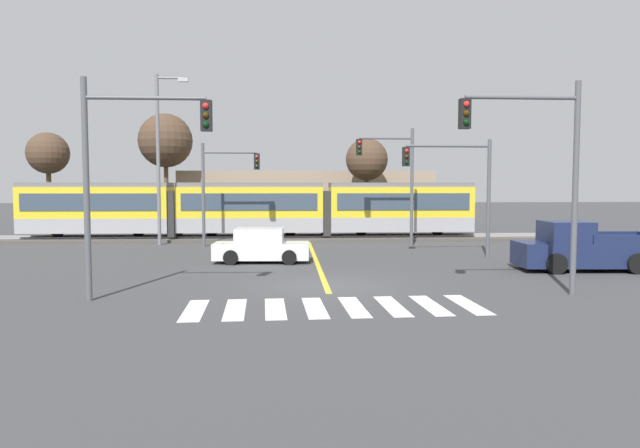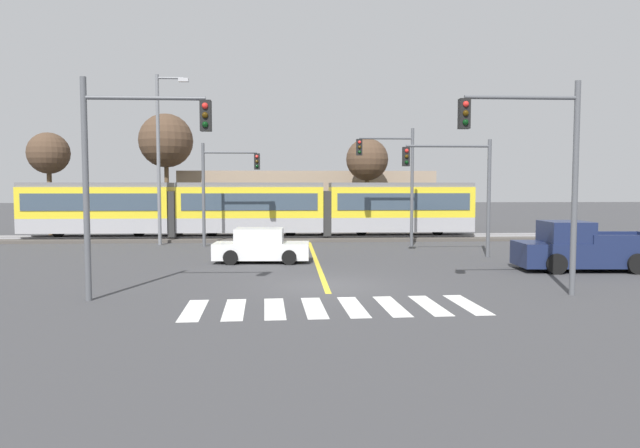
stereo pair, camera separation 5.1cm
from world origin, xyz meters
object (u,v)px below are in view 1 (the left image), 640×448
(bare_tree_east, at_px, (367,160))
(pickup_truck, at_px, (582,250))
(traffic_light_near_left, at_px, (127,157))
(bare_tree_west, at_px, (166,141))
(traffic_light_far_right, at_px, (394,171))
(street_lamp_west, at_px, (161,151))
(sedan_crossing, at_px, (261,247))
(traffic_light_mid_right, at_px, (458,177))
(bare_tree_far_west, at_px, (48,154))
(traffic_light_near_right, at_px, (538,156))
(traffic_light_far_left, at_px, (223,179))
(light_rail_tram, at_px, (251,207))

(bare_tree_east, bearing_deg, pickup_truck, -72.07)
(traffic_light_near_left, distance_m, bare_tree_west, 25.40)
(traffic_light_far_right, bearing_deg, traffic_light_near_left, -125.90)
(street_lamp_west, bearing_deg, traffic_light_near_left, -81.05)
(sedan_crossing, bearing_deg, bare_tree_east, 66.14)
(sedan_crossing, distance_m, traffic_light_mid_right, 9.83)
(bare_tree_far_west, bearing_deg, traffic_light_far_right, -20.20)
(bare_tree_west, bearing_deg, street_lamp_west, -80.05)
(traffic_light_near_left, xyz_separation_m, street_lamp_west, (-2.54, 16.12, 1.16))
(pickup_truck, distance_m, bare_tree_far_west, 33.57)
(pickup_truck, height_order, traffic_light_near_right, traffic_light_near_right)
(traffic_light_far_left, xyz_separation_m, bare_tree_west, (-5.15, 9.72, 2.87))
(sedan_crossing, bearing_deg, traffic_light_near_left, -112.83)
(traffic_light_near_right, relative_size, bare_tree_east, 0.96)
(sedan_crossing, xyz_separation_m, traffic_light_far_right, (7.17, 6.42, 3.56))
(light_rail_tram, height_order, traffic_light_far_left, traffic_light_far_left)
(traffic_light_near_right, distance_m, traffic_light_far_left, 18.91)
(sedan_crossing, height_order, traffic_light_far_left, traffic_light_far_left)
(light_rail_tram, distance_m, sedan_crossing, 11.00)
(light_rail_tram, relative_size, traffic_light_far_left, 4.84)
(traffic_light_near_left, relative_size, bare_tree_far_west, 0.93)
(traffic_light_near_left, relative_size, traffic_light_far_right, 0.99)
(traffic_light_near_left, relative_size, traffic_light_near_right, 0.99)
(pickup_truck, relative_size, street_lamp_west, 0.57)
(traffic_light_far_right, xyz_separation_m, bare_tree_far_west, (-22.23, 8.18, 1.30))
(pickup_truck, bearing_deg, light_rail_tram, 135.09)
(bare_tree_west, distance_m, bare_tree_east, 14.59)
(traffic_light_far_left, bearing_deg, light_rail_tram, 71.66)
(sedan_crossing, bearing_deg, bare_tree_west, 114.52)
(bare_tree_far_west, xyz_separation_m, bare_tree_west, (7.48, 2.03, 1.08))
(pickup_truck, height_order, traffic_light_near_left, traffic_light_near_left)
(traffic_light_near_left, bearing_deg, sedan_crossing, 67.17)
(bare_tree_west, xyz_separation_m, bare_tree_east, (14.49, -1.04, -1.38))
(traffic_light_far_right, distance_m, bare_tree_east, 9.24)
(sedan_crossing, distance_m, bare_tree_west, 19.23)
(street_lamp_west, bearing_deg, bare_tree_east, 31.08)
(light_rail_tram, distance_m, traffic_light_near_right, 21.68)
(street_lamp_west, distance_m, bare_tree_far_west, 11.30)
(traffic_light_mid_right, xyz_separation_m, bare_tree_west, (-16.83, 15.35, 2.84))
(traffic_light_far_left, xyz_separation_m, street_lamp_west, (-3.60, 0.89, 1.64))
(bare_tree_east, bearing_deg, traffic_light_near_right, -85.39)
(traffic_light_mid_right, bearing_deg, sedan_crossing, -172.06)
(traffic_light_mid_right, xyz_separation_m, traffic_light_far_right, (-2.08, 5.13, 0.47))
(traffic_light_far_right, height_order, bare_tree_east, bare_tree_east)
(bare_tree_west, bearing_deg, pickup_truck, -43.98)
(light_rail_tram, height_order, traffic_light_mid_right, traffic_light_mid_right)
(bare_tree_west, bearing_deg, traffic_light_near_right, -56.62)
(traffic_light_near_right, distance_m, bare_tree_west, 29.92)
(traffic_light_far_right, xyz_separation_m, bare_tree_west, (-14.75, 10.22, 2.38))
(bare_tree_far_west, distance_m, bare_tree_east, 21.99)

